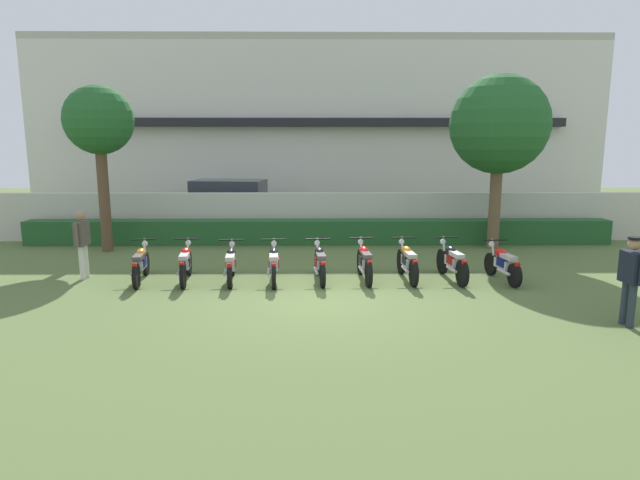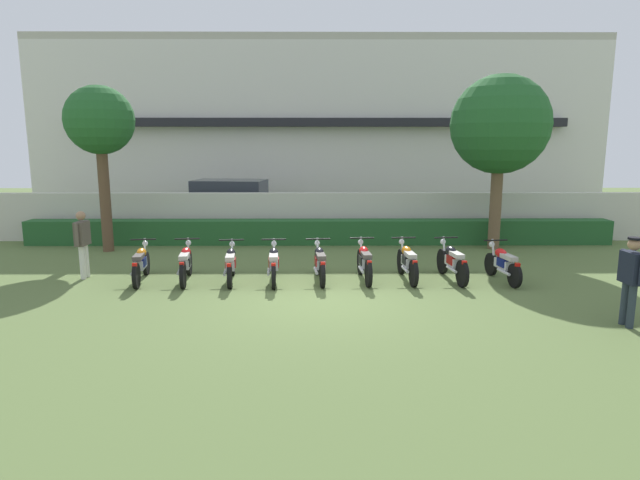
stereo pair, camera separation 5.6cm
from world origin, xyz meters
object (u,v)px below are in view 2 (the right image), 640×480
at_px(motorcycle_in_row_4, 320,263).
at_px(officer_0, 631,275).
at_px(motorcycle_in_row_0, 141,263).
at_px(motorcycle_in_row_5, 364,262).
at_px(tree_near_inspector, 100,123).
at_px(parked_car, 234,204).
at_px(motorcycle_in_row_7, 452,262).
at_px(tree_far_side, 500,125).
at_px(motorcycle_in_row_2, 231,263).
at_px(motorcycle_in_row_3, 274,263).
at_px(inspector_person, 82,239).
at_px(motorcycle_in_row_1, 186,263).
at_px(motorcycle_in_row_6, 407,262).
at_px(motorcycle_in_row_8, 503,263).

bearing_deg(motorcycle_in_row_4, officer_0, -126.09).
relative_size(motorcycle_in_row_0, motorcycle_in_row_5, 1.01).
bearing_deg(motorcycle_in_row_0, tree_near_inspector, 22.65).
height_order(parked_car, motorcycle_in_row_7, parked_car).
height_order(tree_far_side, motorcycle_in_row_2, tree_far_side).
xyz_separation_m(tree_near_inspector, motorcycle_in_row_3, (5.40, -3.77, -3.41)).
distance_m(tree_near_inspector, officer_0, 14.17).
height_order(motorcycle_in_row_4, motorcycle_in_row_5, motorcycle_in_row_5).
relative_size(motorcycle_in_row_2, inspector_person, 1.12).
distance_m(motorcycle_in_row_1, motorcycle_in_row_7, 6.38).
bearing_deg(officer_0, motorcycle_in_row_6, -46.53).
bearing_deg(tree_near_inspector, motorcycle_in_row_6, -22.91).
xyz_separation_m(tree_near_inspector, motorcycle_in_row_2, (4.37, -3.74, -3.42)).
relative_size(motorcycle_in_row_5, motorcycle_in_row_6, 0.99).
relative_size(motorcycle_in_row_3, motorcycle_in_row_7, 0.98).
distance_m(tree_far_side, motorcycle_in_row_4, 7.60).
relative_size(tree_far_side, officer_0, 3.29).
distance_m(motorcycle_in_row_4, motorcycle_in_row_7, 3.19).
height_order(motorcycle_in_row_3, motorcycle_in_row_6, motorcycle_in_row_6).
relative_size(motorcycle_in_row_1, motorcycle_in_row_2, 1.04).
relative_size(motorcycle_in_row_5, motorcycle_in_row_7, 0.97).
height_order(motorcycle_in_row_1, motorcycle_in_row_3, motorcycle_in_row_1).
height_order(motorcycle_in_row_0, inspector_person, inspector_person).
relative_size(motorcycle_in_row_3, motorcycle_in_row_6, 1.00).
xyz_separation_m(motorcycle_in_row_2, motorcycle_in_row_6, (4.23, 0.10, 0.02)).
xyz_separation_m(motorcycle_in_row_3, inspector_person, (-4.66, 0.39, 0.53)).
bearing_deg(motorcycle_in_row_8, motorcycle_in_row_1, 82.40).
bearing_deg(motorcycle_in_row_1, motorcycle_in_row_2, -97.20).
bearing_deg(officer_0, tree_far_side, -91.96).
height_order(tree_far_side, motorcycle_in_row_4, tree_far_side).
height_order(tree_near_inspector, officer_0, tree_near_inspector).
xyz_separation_m(motorcycle_in_row_1, motorcycle_in_row_8, (7.56, -0.03, -0.02)).
bearing_deg(officer_0, motorcycle_in_row_1, -22.33).
xyz_separation_m(motorcycle_in_row_0, inspector_person, (-1.50, 0.35, 0.53)).
xyz_separation_m(parked_car, tree_far_side, (8.81, -4.28, 2.87)).
bearing_deg(officer_0, motorcycle_in_row_8, -72.46).
bearing_deg(inspector_person, motorcycle_in_row_0, -13.16).
height_order(motorcycle_in_row_6, motorcycle_in_row_8, motorcycle_in_row_6).
relative_size(tree_near_inspector, motorcycle_in_row_8, 2.82).
bearing_deg(parked_car, motorcycle_in_row_1, -81.99).
bearing_deg(motorcycle_in_row_1, motorcycle_in_row_7, -96.37).
relative_size(motorcycle_in_row_4, inspector_person, 1.12).
bearing_deg(motorcycle_in_row_7, motorcycle_in_row_1, 84.56).
height_order(motorcycle_in_row_2, officer_0, officer_0).
bearing_deg(inspector_person, officer_0, -17.74).
relative_size(tree_near_inspector, motorcycle_in_row_4, 2.68).
bearing_deg(motorcycle_in_row_1, tree_far_side, -72.24).
bearing_deg(motorcycle_in_row_6, tree_near_inspector, 63.47).
xyz_separation_m(tree_far_side, officer_0, (-0.01, -7.30, -2.85)).
xyz_separation_m(motorcycle_in_row_3, motorcycle_in_row_7, (4.28, 0.13, 0.01)).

